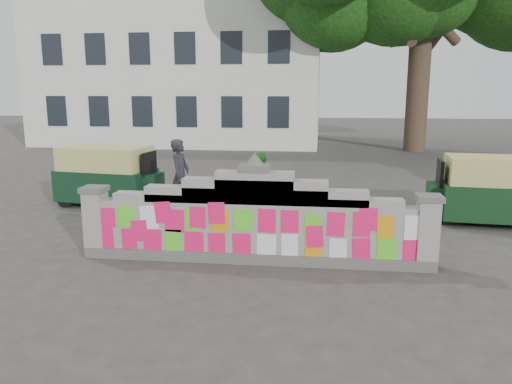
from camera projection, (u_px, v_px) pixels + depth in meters
ground at (255, 261)px, 9.16m from camera, size 100.00×100.00×0.00m
parapet_wall at (255, 222)px, 9.01m from camera, size 6.48×0.44×2.01m
building at (188, 75)px, 30.60m from camera, size 16.00×10.00×8.90m
cyclist_bike at (181, 200)px, 11.89m from camera, size 1.99×0.87×1.02m
cyclist_rider at (181, 186)px, 11.82m from camera, size 0.47×0.67×1.72m
pedestrian at (259, 183)px, 12.73m from camera, size 0.74×0.86×1.54m
rickshaw_left at (109, 175)px, 13.53m from camera, size 2.97×1.68×1.60m
rickshaw_right at (493, 190)px, 11.61m from camera, size 2.91×1.54×1.58m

